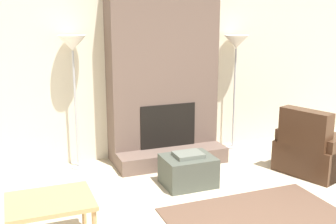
% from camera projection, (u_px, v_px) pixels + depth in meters
% --- Properties ---
extents(wall_back, '(7.66, 0.06, 2.60)m').
position_uv_depth(wall_back, '(157.00, 67.00, 6.14)').
color(wall_back, beige).
rests_on(wall_back, ground_plane).
extents(fireplace, '(1.55, 0.80, 2.60)m').
position_uv_depth(fireplace, '(163.00, 75.00, 5.91)').
color(fireplace, brown).
rests_on(fireplace, ground_plane).
extents(ottoman, '(0.62, 0.50, 0.42)m').
position_uv_depth(ottoman, '(188.00, 170.00, 5.16)').
color(ottoman, '#474C42').
rests_on(ottoman, ground_plane).
extents(armchair, '(1.25, 1.12, 0.88)m').
position_uv_depth(armchair, '(317.00, 151.00, 5.63)').
color(armchair, '#422819').
rests_on(armchair, ground_plane).
extents(side_table, '(0.75, 0.61, 0.48)m').
position_uv_depth(side_table, '(50.00, 205.00, 3.72)').
color(side_table, tan).
rests_on(side_table, ground_plane).
extents(floor_lamp_left, '(0.37, 0.37, 1.79)m').
position_uv_depth(floor_lamp_left, '(73.00, 50.00, 5.40)').
color(floor_lamp_left, '#ADADB2').
rests_on(floor_lamp_left, ground_plane).
extents(floor_lamp_right, '(0.37, 0.37, 1.75)m').
position_uv_depth(floor_lamp_right, '(236.00, 47.00, 6.26)').
color(floor_lamp_right, '#ADADB2').
rests_on(floor_lamp_right, ground_plane).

